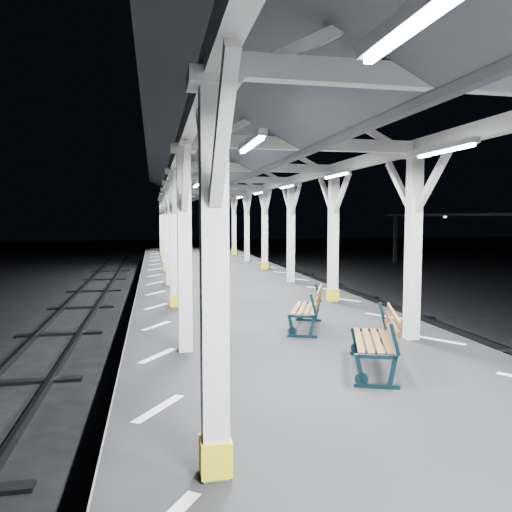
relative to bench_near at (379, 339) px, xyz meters
name	(u,v)px	position (x,y,z in m)	size (l,w,h in m)	color
ground	(275,367)	(-0.63, 3.59, -1.46)	(120.00, 120.00, 0.00)	black
platform	(275,344)	(-0.63, 3.59, -0.96)	(6.00, 50.00, 1.00)	black
hazard_stripes_left	(157,326)	(-3.08, 3.59, -0.45)	(1.00, 48.00, 0.01)	silver
hazard_stripes_right	(384,316)	(1.82, 3.59, -0.45)	(1.00, 48.00, 0.01)	silver
track_left	(22,379)	(-5.63, 3.59, -1.38)	(2.20, 60.00, 0.16)	#2D2D33
track_right	(485,351)	(4.37, 3.59, -1.38)	(2.20, 60.00, 0.16)	#2D2D33
canopy	(276,149)	(-0.63, 3.57, 3.10)	(5.40, 49.00, 4.65)	silver
bench_near	(379,339)	(0.00, 0.00, 0.00)	(1.09, 1.69, 0.86)	black
bench_mid	(310,307)	(-0.15, 2.72, -0.02)	(1.06, 1.59, 0.81)	black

